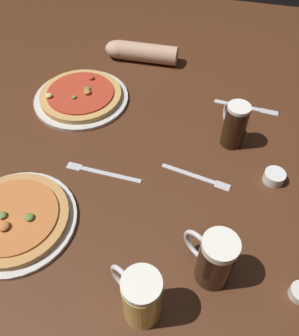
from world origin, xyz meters
TOP-DOWN VIEW (x-y plane):
  - ground_plane at (0.00, 0.00)m, footprint 2.40×2.40m
  - pizza_plate_near at (-0.31, -0.26)m, footprint 0.33×0.33m
  - pizza_plate_far at (-0.32, 0.27)m, footprint 0.34×0.34m
  - beer_mug_dark at (0.22, 0.19)m, footprint 0.08×0.12m
  - beer_mug_amber at (0.22, -0.27)m, footprint 0.13×0.10m
  - beer_mug_pale at (0.08, -0.40)m, footprint 0.13×0.10m
  - ramekin_butter at (0.36, 0.06)m, footprint 0.06×0.06m
  - fork_left at (-0.14, -0.04)m, footprint 0.24×0.03m
  - knife_right at (0.26, 0.37)m, footprint 0.23×0.04m
  - fork_spare at (0.14, 0.02)m, footprint 0.21×0.06m
  - diner_arm at (-0.19, 0.57)m, footprint 0.30×0.08m

SIDE VIEW (x-z plane):
  - ground_plane at x=0.00m, z-range -0.03..0.00m
  - fork_left at x=-0.14m, z-range 0.00..0.01m
  - knife_right at x=0.26m, z-range 0.00..0.01m
  - fork_spare at x=0.14m, z-range 0.00..0.01m
  - pizza_plate_far at x=-0.32m, z-range -0.01..0.04m
  - pizza_plate_near at x=-0.31m, z-range -0.01..0.04m
  - ramekin_butter at x=0.36m, z-range 0.00..0.03m
  - diner_arm at x=-0.19m, z-range 0.00..0.07m
  - beer_mug_dark at x=0.22m, z-range 0.00..0.15m
  - beer_mug_amber at x=0.22m, z-range 0.00..0.16m
  - beer_mug_pale at x=0.08m, z-range 0.00..0.16m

